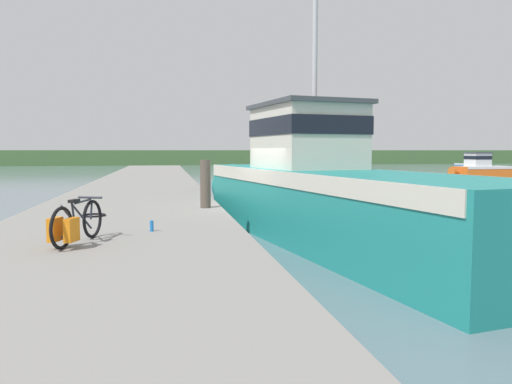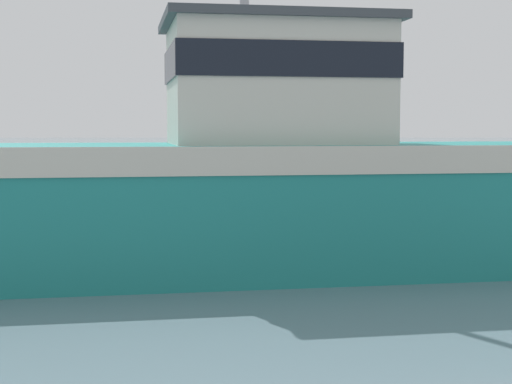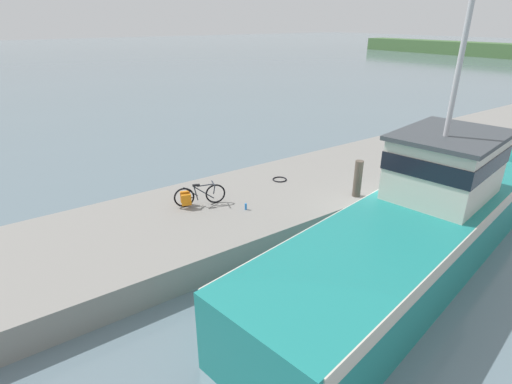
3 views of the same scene
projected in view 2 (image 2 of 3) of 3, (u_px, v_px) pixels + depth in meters
ground_plane at (267, 255)px, 13.38m from camera, size 320.00×320.00×0.00m
dock_pier at (264, 208)px, 16.98m from camera, size 5.18×80.00×0.86m
fishing_boat_main at (221, 181)px, 11.73m from camera, size 5.07×15.11×8.74m
bicycle_touring at (33, 171)px, 17.38m from camera, size 0.75×1.68×0.76m
mooring_post at (261, 162)px, 14.77m from camera, size 0.29×0.29×1.32m
hose_coil at (203, 185)px, 17.60m from camera, size 0.56×0.56×0.04m
water_bottle_on_curb at (75, 186)px, 16.16m from camera, size 0.07×0.07×0.21m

